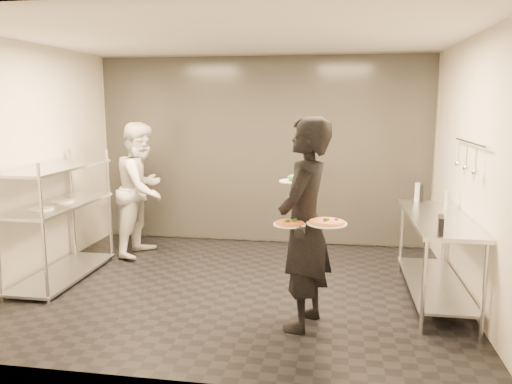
% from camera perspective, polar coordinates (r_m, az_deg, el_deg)
% --- Properties ---
extents(room_shell, '(5.00, 4.00, 2.80)m').
position_cam_1_polar(room_shell, '(6.66, -0.34, 4.14)').
color(room_shell, black).
rests_on(room_shell, ground).
extents(pass_rack, '(0.60, 1.60, 1.50)m').
position_cam_1_polar(pass_rack, '(6.41, -21.56, -2.54)').
color(pass_rack, silver).
rests_on(pass_rack, ground).
extents(prep_counter, '(0.60, 1.80, 0.92)m').
position_cam_1_polar(prep_counter, '(5.66, 19.96, -5.55)').
color(prep_counter, silver).
rests_on(prep_counter, ground).
extents(utensil_rail, '(0.07, 1.20, 0.31)m').
position_cam_1_polar(utensil_rail, '(5.54, 23.05, 3.65)').
color(utensil_rail, silver).
rests_on(utensil_rail, room_shell).
extents(waiter, '(0.64, 0.82, 1.98)m').
position_cam_1_polar(waiter, '(4.62, 5.56, -3.74)').
color(waiter, black).
rests_on(waiter, ground).
extents(chef, '(0.80, 0.97, 1.84)m').
position_cam_1_polar(chef, '(7.08, -12.91, 0.32)').
color(chef, silver).
rests_on(chef, ground).
extents(pizza_plate_near, '(0.29, 0.29, 0.05)m').
position_cam_1_polar(pizza_plate_near, '(4.42, 3.86, -3.58)').
color(pizza_plate_near, white).
rests_on(pizza_plate_near, waiter).
extents(pizza_plate_far, '(0.35, 0.35, 0.05)m').
position_cam_1_polar(pizza_plate_far, '(4.43, 8.09, -3.45)').
color(pizza_plate_far, white).
rests_on(pizza_plate_far, waiter).
extents(salad_plate, '(0.29, 0.29, 0.07)m').
position_cam_1_polar(salad_plate, '(4.81, 4.41, 1.44)').
color(salad_plate, white).
rests_on(salad_plate, waiter).
extents(pos_monitor, '(0.08, 0.22, 0.16)m').
position_cam_1_polar(pos_monitor, '(4.86, 20.36, -3.54)').
color(pos_monitor, black).
rests_on(pos_monitor, prep_counter).
extents(bottle_green, '(0.06, 0.06, 0.23)m').
position_cam_1_polar(bottle_green, '(6.32, 17.96, -0.03)').
color(bottle_green, gray).
rests_on(bottle_green, prep_counter).
extents(bottle_clear, '(0.06, 0.06, 0.20)m').
position_cam_1_polar(bottle_clear, '(6.04, 21.01, -0.78)').
color(bottle_clear, gray).
rests_on(bottle_clear, prep_counter).
extents(bottle_dark, '(0.06, 0.06, 0.21)m').
position_cam_1_polar(bottle_dark, '(6.33, 18.35, -0.13)').
color(bottle_dark, black).
rests_on(bottle_dark, prep_counter).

